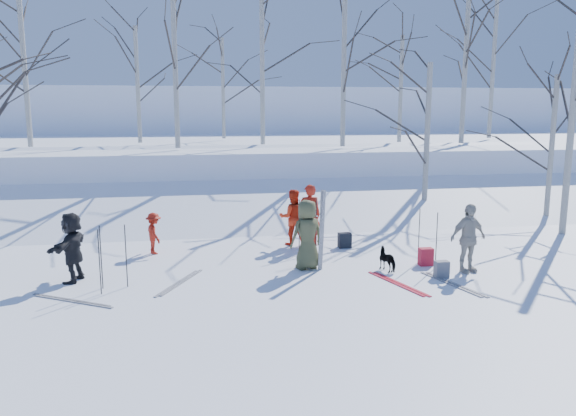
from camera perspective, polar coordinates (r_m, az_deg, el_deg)
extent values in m
plane|color=white|center=(12.59, 1.18, -7.03)|extent=(120.00, 120.00, 0.00)
cube|color=white|center=(19.28, -2.81, -0.52)|extent=(70.00, 9.49, 4.12)
cube|color=white|center=(29.02, -5.28, 4.74)|extent=(70.00, 18.00, 2.20)
cube|color=white|center=(49.89, -7.30, 8.11)|extent=(90.00, 30.00, 6.00)
imported|color=#44482B|center=(13.03, 1.95, -2.72)|extent=(0.92, 0.74, 1.64)
imported|color=#AA1D0F|center=(15.21, 2.18, -0.74)|extent=(0.64, 0.44, 1.69)
imported|color=red|center=(15.34, 0.47, -0.95)|extent=(0.78, 0.63, 1.53)
imported|color=#AA1D0F|center=(14.82, -13.46, -2.52)|extent=(0.61, 0.79, 1.07)
imported|color=beige|center=(13.41, 17.82, -2.94)|extent=(0.99, 0.57, 1.59)
imported|color=black|center=(12.96, -21.08, -3.73)|extent=(0.81, 1.48, 1.52)
imported|color=black|center=(13.23, 10.14, -5.14)|extent=(0.50, 0.69, 0.53)
cube|color=silver|center=(12.86, 3.36, -2.30)|extent=(0.10, 0.16, 1.90)
cube|color=silver|center=(12.87, 3.51, -2.29)|extent=(0.09, 0.23, 1.89)
cylinder|color=black|center=(12.22, -16.13, -4.71)|extent=(0.02, 0.02, 1.34)
cylinder|color=black|center=(13.90, 13.16, -2.79)|extent=(0.02, 0.02, 1.34)
cylinder|color=black|center=(11.91, -18.60, -5.22)|extent=(0.02, 0.02, 1.34)
cylinder|color=black|center=(14.87, 1.15, -1.68)|extent=(0.02, 0.02, 1.34)
cylinder|color=black|center=(12.27, -18.46, -4.77)|extent=(0.02, 0.02, 1.34)
cylinder|color=black|center=(15.11, 2.88, -1.50)|extent=(0.02, 0.02, 1.34)
cylinder|color=black|center=(13.51, 14.85, -3.23)|extent=(0.02, 0.02, 1.34)
cube|color=#AE1A2C|center=(13.85, 13.82, -4.83)|extent=(0.32, 0.22, 0.42)
cube|color=slate|center=(12.95, 15.34, -6.03)|extent=(0.30, 0.20, 0.38)
cube|color=black|center=(15.19, 5.77, -3.29)|extent=(0.34, 0.24, 0.40)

